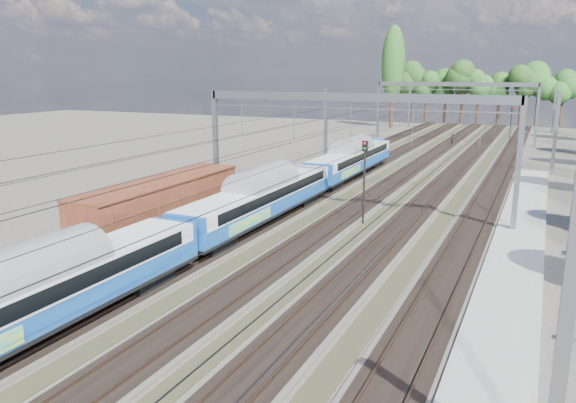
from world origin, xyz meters
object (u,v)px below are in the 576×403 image
at_px(worker, 453,139).
at_px(signal_near, 364,172).
at_px(freight_boxcar, 162,204).
at_px(emu_train, 260,193).
at_px(signal_far, 511,121).

bearing_deg(worker, signal_near, 178.95).
bearing_deg(worker, freight_boxcar, 167.83).
xyz_separation_m(emu_train, signal_far, (12.62, 54.45, 1.13)).
bearing_deg(freight_boxcar, worker, 80.40).
height_order(worker, signal_far, signal_far).
bearing_deg(signal_far, freight_boxcar, -99.86).
bearing_deg(signal_far, emu_train, -96.81).
bearing_deg(freight_boxcar, signal_far, 73.91).
bearing_deg(signal_near, freight_boxcar, -119.05).
bearing_deg(emu_train, freight_boxcar, -132.55).
xyz_separation_m(emu_train, worker, (5.03, 51.42, -1.56)).
bearing_deg(emu_train, worker, 84.41).
distance_m(worker, signal_near, 47.95).
bearing_deg(signal_far, signal_near, -90.86).
distance_m(worker, signal_far, 8.60).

